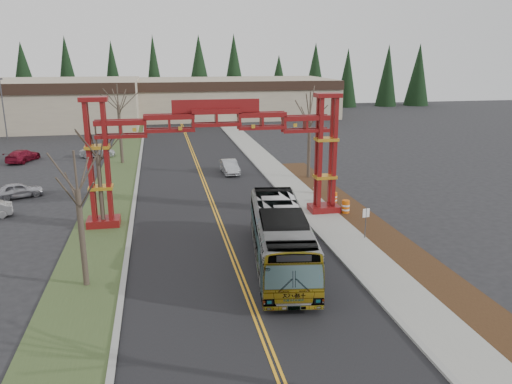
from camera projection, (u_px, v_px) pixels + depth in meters
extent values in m
plane|color=black|center=(275.00, 366.00, 19.19)|extent=(200.00, 200.00, 0.00)
cube|color=black|center=(208.00, 193.00, 42.82)|extent=(12.00, 110.00, 0.02)
cube|color=orange|center=(207.00, 193.00, 42.79)|extent=(0.12, 100.00, 0.01)
cube|color=orange|center=(210.00, 193.00, 42.84)|extent=(0.12, 100.00, 0.01)
cube|color=gray|center=(278.00, 189.00, 43.94)|extent=(0.30, 110.00, 0.15)
cube|color=gray|center=(294.00, 188.00, 44.21)|extent=(2.60, 110.00, 0.14)
cube|color=#311D10|center=(400.00, 249.00, 30.52)|extent=(2.60, 50.00, 0.12)
cube|color=#3B4D26|center=(112.00, 198.00, 41.32)|extent=(4.00, 110.00, 0.08)
cube|color=gray|center=(135.00, 197.00, 41.66)|extent=(0.30, 110.00, 0.15)
cube|color=maroon|center=(104.00, 222.00, 34.64)|extent=(2.20, 1.60, 0.60)
cube|color=maroon|center=(89.00, 163.00, 33.05)|extent=(0.28, 0.28, 8.00)
cube|color=maroon|center=(107.00, 162.00, 33.26)|extent=(0.28, 0.28, 8.00)
cube|color=maroon|center=(91.00, 161.00, 33.72)|extent=(0.28, 0.28, 8.00)
cube|color=maroon|center=(108.00, 160.00, 33.92)|extent=(0.28, 0.28, 8.00)
cube|color=gold|center=(101.00, 187.00, 33.97)|extent=(1.60, 1.10, 0.22)
cube|color=gold|center=(97.00, 147.00, 33.22)|extent=(1.60, 1.10, 0.22)
cube|color=maroon|center=(93.00, 99.00, 32.38)|extent=(1.80, 1.20, 0.30)
cube|color=maroon|center=(324.00, 209.00, 37.61)|extent=(2.20, 1.60, 0.60)
cube|color=maroon|center=(320.00, 154.00, 36.03)|extent=(0.28, 0.28, 8.00)
cube|color=maroon|center=(335.00, 153.00, 36.23)|extent=(0.28, 0.28, 8.00)
cube|color=maroon|center=(317.00, 152.00, 36.69)|extent=(0.28, 0.28, 8.00)
cube|color=maroon|center=(331.00, 152.00, 36.89)|extent=(0.28, 0.28, 8.00)
cube|color=gold|center=(325.00, 177.00, 36.94)|extent=(1.60, 1.10, 0.22)
cube|color=gold|center=(326.00, 139.00, 36.19)|extent=(1.60, 1.10, 0.22)
cube|color=maroon|center=(328.00, 95.00, 35.35)|extent=(1.80, 1.20, 0.30)
cube|color=maroon|center=(216.00, 115.00, 34.20)|extent=(16.00, 0.90, 1.00)
cube|color=maroon|center=(216.00, 129.00, 34.44)|extent=(16.00, 0.90, 0.60)
cube|color=maroon|center=(216.00, 106.00, 34.02)|extent=(6.00, 0.25, 0.90)
cube|color=tan|center=(231.00, 97.00, 95.75)|extent=(38.00, 20.00, 7.00)
cube|color=black|center=(239.00, 86.00, 85.47)|extent=(38.00, 0.40, 1.60)
cone|color=black|center=(25.00, 80.00, 98.95)|extent=(5.60, 5.60, 13.00)
cylinder|color=#382D26|center=(28.00, 109.00, 100.47)|extent=(0.80, 0.80, 1.60)
cone|color=black|center=(70.00, 80.00, 100.53)|extent=(5.60, 5.60, 13.00)
cylinder|color=#382D26|center=(73.00, 108.00, 102.05)|extent=(0.80, 0.80, 1.60)
cone|color=black|center=(113.00, 80.00, 102.11)|extent=(5.60, 5.60, 13.00)
cylinder|color=#382D26|center=(115.00, 108.00, 103.63)|extent=(0.80, 0.80, 1.60)
cone|color=black|center=(155.00, 79.00, 103.69)|extent=(5.60, 5.60, 13.00)
cylinder|color=#382D26|center=(157.00, 107.00, 105.21)|extent=(0.80, 0.80, 1.60)
cone|color=black|center=(196.00, 79.00, 105.27)|extent=(5.60, 5.60, 13.00)
cylinder|color=#382D26|center=(197.00, 106.00, 106.79)|extent=(0.80, 0.80, 1.60)
cone|color=black|center=(236.00, 78.00, 106.85)|extent=(5.60, 5.60, 13.00)
cylinder|color=#382D26|center=(236.00, 105.00, 108.37)|extent=(0.80, 0.80, 1.60)
cone|color=black|center=(275.00, 78.00, 108.43)|extent=(5.60, 5.60, 13.00)
cylinder|color=#382D26|center=(274.00, 104.00, 109.95)|extent=(0.80, 0.80, 1.60)
cone|color=black|center=(312.00, 78.00, 110.01)|extent=(5.60, 5.60, 13.00)
cylinder|color=#382D26|center=(311.00, 104.00, 111.53)|extent=(0.80, 0.80, 1.60)
cone|color=black|center=(349.00, 77.00, 111.59)|extent=(5.60, 5.60, 13.00)
cylinder|color=#382D26|center=(347.00, 103.00, 113.11)|extent=(0.80, 0.80, 1.60)
cone|color=black|center=(384.00, 77.00, 113.17)|extent=(5.60, 5.60, 13.00)
cylinder|color=#382D26|center=(382.00, 102.00, 114.69)|extent=(0.80, 0.80, 1.60)
cone|color=black|center=(418.00, 77.00, 114.75)|extent=(5.60, 5.60, 13.00)
cylinder|color=#382D26|center=(416.00, 102.00, 116.27)|extent=(0.80, 0.80, 1.60)
imported|color=#919398|center=(281.00, 237.00, 27.95)|extent=(4.39, 12.15, 3.31)
imported|color=#A5A8AD|center=(229.00, 167.00, 49.89)|extent=(1.64, 4.21, 1.36)
imported|color=#AFAFB7|center=(18.00, 190.00, 41.44)|extent=(4.13, 2.91, 1.30)
imported|color=maroon|center=(23.00, 156.00, 55.27)|extent=(3.29, 5.11, 1.38)
imported|color=#95999C|center=(97.00, 152.00, 57.61)|extent=(3.89, 1.69, 1.25)
cylinder|color=#382D26|center=(82.00, 239.00, 25.12)|extent=(0.29, 0.29, 5.18)
cylinder|color=#382D26|center=(75.00, 171.00, 24.18)|extent=(0.11, 0.11, 2.03)
cylinder|color=#382D26|center=(101.00, 192.00, 33.80)|extent=(0.29, 0.29, 5.09)
cylinder|color=#382D26|center=(96.00, 142.00, 32.87)|extent=(0.11, 0.11, 2.00)
cylinder|color=#382D26|center=(120.00, 134.00, 53.77)|extent=(0.33, 0.33, 6.37)
cylinder|color=#382D26|center=(117.00, 95.00, 52.64)|extent=(0.12, 0.12, 2.27)
cylinder|color=#382D26|center=(309.00, 147.00, 47.26)|extent=(0.33, 0.33, 6.09)
cylinder|color=#382D26|center=(310.00, 104.00, 46.17)|extent=(0.12, 0.12, 2.24)
cylinder|color=#3F3F44|center=(3.00, 110.00, 69.03)|extent=(0.18, 0.18, 8.19)
cylinder|color=#3F3F44|center=(365.00, 224.00, 31.90)|extent=(0.06, 0.06, 2.11)
cube|color=white|center=(366.00, 213.00, 31.70)|extent=(0.48, 0.12, 0.57)
cylinder|color=#DC5C0C|center=(346.00, 207.00, 37.16)|extent=(0.56, 0.56, 1.08)
cylinder|color=white|center=(346.00, 205.00, 37.11)|extent=(0.59, 0.59, 0.13)
cylinder|color=white|center=(345.00, 209.00, 37.20)|extent=(0.59, 0.59, 0.13)
cylinder|color=#DC5C0C|center=(334.00, 198.00, 39.75)|extent=(0.50, 0.50, 0.95)
cylinder|color=white|center=(334.00, 196.00, 39.71)|extent=(0.52, 0.52, 0.11)
cylinder|color=white|center=(334.00, 200.00, 39.79)|extent=(0.52, 0.52, 0.11)
cylinder|color=#DC5C0C|center=(316.00, 189.00, 42.42)|extent=(0.47, 0.47, 0.91)
cylinder|color=white|center=(316.00, 188.00, 42.38)|extent=(0.49, 0.49, 0.11)
cylinder|color=white|center=(316.00, 191.00, 42.45)|extent=(0.49, 0.49, 0.11)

